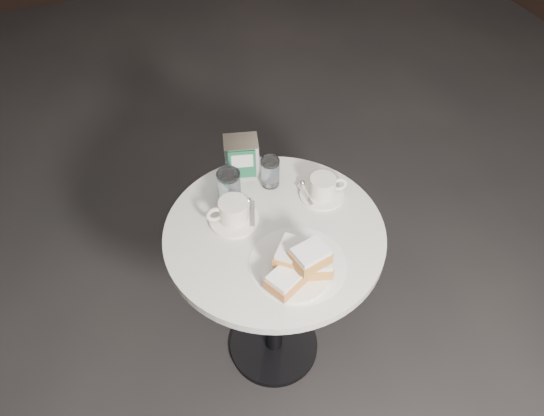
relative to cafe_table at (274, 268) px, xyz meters
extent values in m
plane|color=black|center=(0.00, 0.00, -0.55)|extent=(7.00, 7.00, 0.00)
cylinder|color=black|center=(0.00, 0.00, -0.53)|extent=(0.36, 0.36, 0.03)
cylinder|color=black|center=(0.00, 0.00, -0.18)|extent=(0.07, 0.07, 0.70)
cylinder|color=white|center=(0.00, 0.00, 0.18)|extent=(0.70, 0.70, 0.03)
cylinder|color=white|center=(0.01, -0.15, 0.20)|extent=(0.33, 0.33, 0.00)
cylinder|color=white|center=(-0.01, -0.18, 0.21)|extent=(0.22, 0.22, 0.01)
cube|color=#C97B3E|center=(-0.06, -0.21, 0.23)|extent=(0.12, 0.11, 0.04)
cube|color=white|center=(-0.06, -0.21, 0.26)|extent=(0.11, 0.10, 0.01)
cube|color=#D08940|center=(0.04, -0.19, 0.23)|extent=(0.12, 0.11, 0.04)
cube|color=white|center=(0.04, -0.19, 0.26)|extent=(0.11, 0.10, 0.01)
cube|color=#D18940|center=(-0.01, -0.15, 0.26)|extent=(0.13, 0.13, 0.04)
cube|color=white|center=(-0.01, -0.15, 0.29)|extent=(0.12, 0.12, 0.01)
cube|color=#C6843D|center=(0.02, -0.20, 0.29)|extent=(0.11, 0.10, 0.04)
cube|color=white|center=(0.02, -0.20, 0.32)|extent=(0.10, 0.09, 0.01)
cylinder|color=white|center=(-0.10, 0.09, 0.20)|extent=(0.18, 0.18, 0.01)
cylinder|color=silver|center=(-0.10, 0.09, 0.25)|extent=(0.10, 0.10, 0.07)
cylinder|color=#957251|center=(-0.10, 0.09, 0.27)|extent=(0.09, 0.09, 0.00)
torus|color=silver|center=(-0.16, 0.10, 0.25)|extent=(0.06, 0.02, 0.06)
cube|color=silver|center=(-0.04, 0.08, 0.21)|extent=(0.05, 0.11, 0.00)
sphere|color=silver|center=(-0.03, 0.14, 0.22)|extent=(0.02, 0.02, 0.02)
cylinder|color=white|center=(0.21, 0.08, 0.20)|extent=(0.18, 0.18, 0.01)
cylinder|color=silver|center=(0.21, 0.08, 0.24)|extent=(0.11, 0.11, 0.07)
cylinder|color=#8C644C|center=(0.21, 0.08, 0.27)|extent=(0.10, 0.10, 0.00)
torus|color=silver|center=(0.26, 0.07, 0.24)|extent=(0.06, 0.03, 0.05)
cube|color=silver|center=(0.15, 0.10, 0.21)|extent=(0.01, 0.10, 0.00)
sphere|color=silver|center=(0.16, 0.15, 0.21)|extent=(0.02, 0.02, 0.02)
cylinder|color=white|center=(-0.08, 0.18, 0.26)|extent=(0.10, 0.10, 0.12)
cylinder|color=silver|center=(-0.08, 0.18, 0.25)|extent=(0.09, 0.09, 0.10)
cylinder|color=silver|center=(0.07, 0.20, 0.25)|extent=(0.08, 0.08, 0.10)
cylinder|color=white|center=(0.07, 0.20, 0.25)|extent=(0.07, 0.07, 0.09)
cube|color=silver|center=(0.00, 0.30, 0.27)|extent=(0.14, 0.12, 0.13)
cube|color=#1A5B3A|center=(-0.01, 0.25, 0.27)|extent=(0.09, 0.03, 0.11)
cube|color=silver|center=(-0.01, 0.25, 0.29)|extent=(0.07, 0.02, 0.05)
camera|label=1|loc=(-0.43, -0.99, 1.47)|focal=35.00mm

